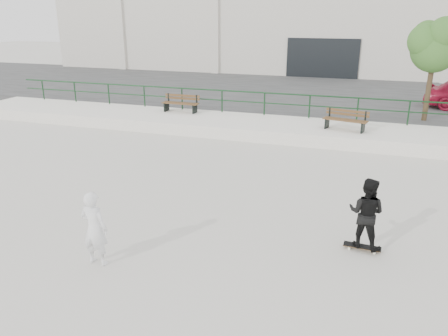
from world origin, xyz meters
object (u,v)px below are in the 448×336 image
(bench_left, at_px, (181,103))
(seated_skater, at_px, (94,229))
(skateboard, at_px, (362,247))
(tree, at_px, (437,44))
(bench_right, at_px, (346,120))
(standing_skater, at_px, (366,213))

(bench_left, relative_size, seated_skater, 1.10)
(bench_left, height_order, skateboard, bench_left)
(tree, xyz_separation_m, seated_skater, (-7.27, -13.54, -2.88))
(tree, height_order, skateboard, tree)
(bench_right, distance_m, skateboard, 8.61)
(skateboard, xyz_separation_m, seated_skater, (-5.10, -2.26, 0.71))
(bench_left, distance_m, standing_skater, 12.74)
(skateboard, relative_size, standing_skater, 0.51)
(bench_left, xyz_separation_m, skateboard, (8.43, -9.55, -0.82))
(bench_left, bearing_deg, standing_skater, -47.85)
(standing_skater, bearing_deg, seated_skater, 38.58)
(tree, distance_m, skateboard, 12.04)
(bench_right, height_order, seated_skater, seated_skater)
(bench_left, bearing_deg, tree, 10.02)
(standing_skater, bearing_deg, bench_left, -33.87)
(bench_left, bearing_deg, bench_right, -7.20)
(bench_right, bearing_deg, tree, 53.45)
(skateboard, bearing_deg, seated_skater, -152.82)
(bench_right, xyz_separation_m, standing_skater, (0.97, -8.51, -0.01))
(skateboard, distance_m, seated_skater, 5.62)
(bench_right, relative_size, standing_skater, 1.13)
(bench_right, height_order, standing_skater, standing_skater)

